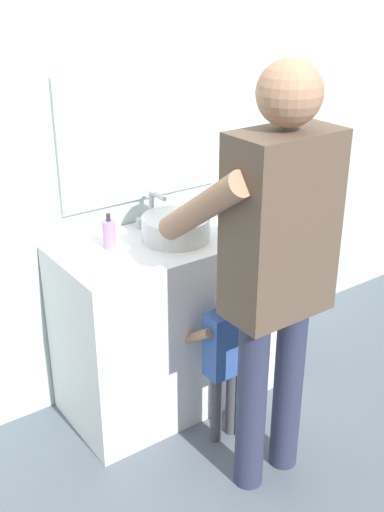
{
  "coord_description": "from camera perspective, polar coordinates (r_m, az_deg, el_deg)",
  "views": [
    {
      "loc": [
        -1.5,
        -1.97,
        2.05
      ],
      "look_at": [
        0.0,
        0.15,
        0.86
      ],
      "focal_mm": 43.96,
      "sensor_mm": 36.0,
      "label": 1
    }
  ],
  "objects": [
    {
      "name": "child_toddler",
      "position": [
        2.86,
        2.95,
        -8.66
      ],
      "size": [
        0.25,
        0.25,
        0.8
      ],
      "color": "#47474C",
      "rests_on": "ground"
    },
    {
      "name": "ground_plane",
      "position": [
        3.21,
        1.6,
        -14.93
      ],
      "size": [
        14.0,
        14.0,
        0.0
      ],
      "primitive_type": "plane",
      "color": "slate"
    },
    {
      "name": "adult_parent",
      "position": [
        2.4,
        7.66,
        0.37
      ],
      "size": [
        0.55,
        0.58,
        1.78
      ],
      "color": "#2D334C",
      "rests_on": "ground"
    },
    {
      "name": "soap_bottle",
      "position": [
        2.84,
        -7.53,
        2.0
      ],
      "size": [
        0.06,
        0.06,
        0.17
      ],
      "color": "#B27FC6",
      "rests_on": "vanity_cabinet"
    },
    {
      "name": "toothbrush_cup",
      "position": [
        3.15,
        3.4,
        4.29
      ],
      "size": [
        0.07,
        0.07,
        0.21
      ],
      "color": "#4C8EB2",
      "rests_on": "vanity_cabinet"
    },
    {
      "name": "faucet",
      "position": [
        3.06,
        -3.56,
        4.18
      ],
      "size": [
        0.18,
        0.14,
        0.18
      ],
      "color": "#B7BABF",
      "rests_on": "vanity_cabinet"
    },
    {
      "name": "vanity_cabinet",
      "position": [
        3.16,
        -1.58,
        -5.8
      ],
      "size": [
        1.13,
        0.54,
        0.9
      ],
      "primitive_type": "cube",
      "color": "white",
      "rests_on": "ground"
    },
    {
      "name": "sink_basin",
      "position": [
        2.92,
        -1.48,
        2.61
      ],
      "size": [
        0.32,
        0.32,
        0.11
      ],
      "color": "silver",
      "rests_on": "vanity_cabinet"
    },
    {
      "name": "back_wall",
      "position": [
        3.07,
        -5.17,
        11.45
      ],
      "size": [
        4.4,
        0.1,
        2.7
      ],
      "color": "silver",
      "rests_on": "ground"
    }
  ]
}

